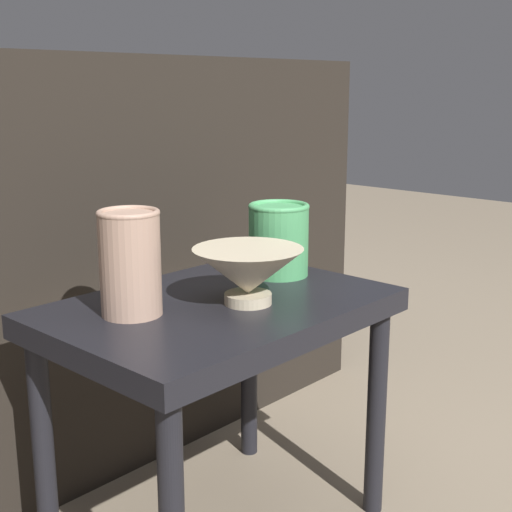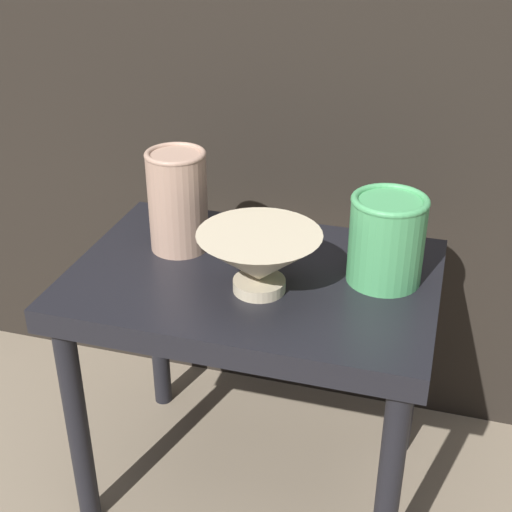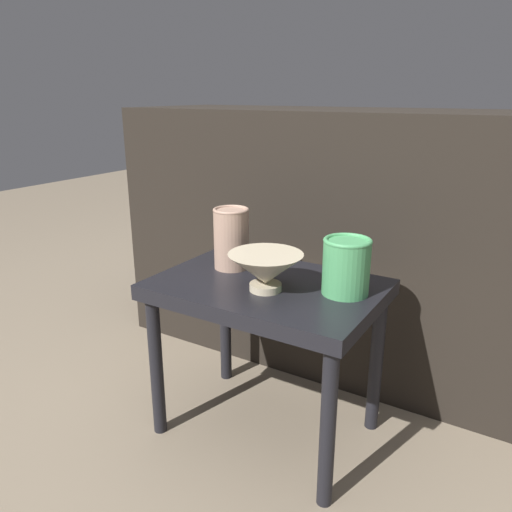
{
  "view_description": "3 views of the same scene",
  "coord_description": "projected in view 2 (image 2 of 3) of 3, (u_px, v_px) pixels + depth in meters",
  "views": [
    {
      "loc": [
        -0.81,
        -0.83,
        0.8
      ],
      "look_at": [
        0.04,
        -0.05,
        0.53
      ],
      "focal_mm": 50.0,
      "sensor_mm": 36.0,
      "label": 1
    },
    {
      "loc": [
        0.28,
        -0.93,
        1.0
      ],
      "look_at": [
        0.02,
        -0.06,
        0.51
      ],
      "focal_mm": 50.0,
      "sensor_mm": 36.0,
      "label": 2
    },
    {
      "loc": [
        0.6,
        -1.04,
        0.91
      ],
      "look_at": [
        -0.01,
        -0.05,
        0.53
      ],
      "focal_mm": 35.0,
      "sensor_mm": 36.0,
      "label": 3
    }
  ],
  "objects": [
    {
      "name": "couch_backdrop",
      "position": [
        323.0,
        163.0,
        1.58
      ],
      "size": [
        1.55,
        0.5,
        0.86
      ],
      "color": "black",
      "rests_on": "ground_plane"
    },
    {
      "name": "vase_colorful_right",
      "position": [
        387.0,
        238.0,
        1.07
      ],
      "size": [
        0.12,
        0.12,
        0.14
      ],
      "color": "#47995B",
      "rests_on": "table"
    },
    {
      "name": "table",
      "position": [
        254.0,
        305.0,
        1.15
      ],
      "size": [
        0.57,
        0.4,
        0.45
      ],
      "color": "black",
      "rests_on": "ground_plane"
    },
    {
      "name": "bowl",
      "position": [
        259.0,
        258.0,
        1.05
      ],
      "size": [
        0.18,
        0.18,
        0.09
      ],
      "color": "#C1B293",
      "rests_on": "table"
    },
    {
      "name": "ground_plane",
      "position": [
        254.0,
        478.0,
        1.33
      ],
      "size": [
        8.0,
        8.0,
        0.0
      ],
      "primitive_type": "plane",
      "color": "#7F705B"
    },
    {
      "name": "vase_textured_left",
      "position": [
        178.0,
        199.0,
        1.16
      ],
      "size": [
        0.1,
        0.1,
        0.17
      ],
      "color": "tan",
      "rests_on": "table"
    }
  ]
}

